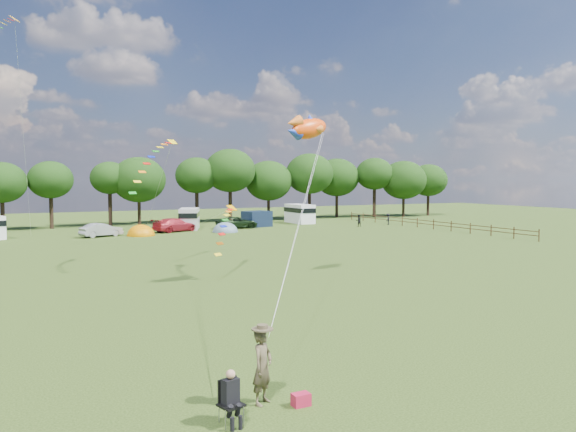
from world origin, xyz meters
name	(u,v)px	position (x,y,z in m)	size (l,w,h in m)	color
ground_plane	(372,321)	(0.00, 0.00, 0.00)	(180.00, 180.00, 0.00)	black
tree_line	(167,177)	(5.30, 54.99, 6.35)	(102.98, 10.98, 10.27)	black
fence	(425,223)	(32.00, 34.50, 0.70)	(0.12, 33.12, 1.20)	#472D19
car_b	(101,230)	(-5.10, 41.65, 0.72)	(1.52, 4.06, 1.43)	gray
car_c	(175,225)	(3.30, 43.76, 0.78)	(2.19, 5.22, 1.56)	maroon
car_d	(237,223)	(11.31, 44.75, 0.71)	(2.36, 5.21, 1.42)	black
campervan_c	(189,218)	(5.75, 46.28, 1.35)	(3.84, 5.57, 2.51)	#B2B2B4
campervan_d	(300,213)	(22.09, 48.83, 1.39)	(2.25, 5.26, 2.58)	white
tent_orange	(141,235)	(-1.13, 41.02, 0.02)	(2.99, 3.27, 2.34)	#CE7300
tent_greyblue	(225,232)	(8.34, 40.85, 0.02)	(2.95, 3.23, 2.20)	slate
awning_navy	(257,219)	(14.47, 46.01, 0.99)	(3.16, 2.57, 1.98)	black
kite_flyer	(263,367)	(-7.69, -5.93, 1.01)	(0.73, 0.48, 2.01)	#4D432E
camp_chair	(230,391)	(-8.90, -6.69, 0.82)	(0.67, 0.68, 1.37)	#99999E
kite_bag	(301,400)	(-6.83, -6.51, 0.17)	(0.47, 0.32, 0.34)	#A51735
fish_kite	(306,128)	(1.69, 9.06, 8.91)	(3.35, 1.89, 1.75)	#F1460A
streamer_kite_b	(157,156)	(-4.56, 18.80, 7.59)	(4.28, 4.57, 3.79)	yellow
streamer_kite_c	(227,221)	(-1.06, 14.81, 3.31)	(3.20, 4.92, 2.81)	#E69A00
walker_a	(358,221)	(26.08, 40.29, 0.76)	(0.74, 0.46, 1.52)	black
walker_b	(388,219)	(31.30, 41.14, 0.75)	(0.96, 0.45, 1.49)	black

